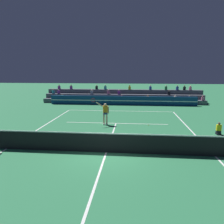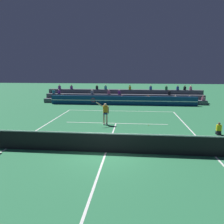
# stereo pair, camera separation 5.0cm
# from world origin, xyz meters

# --- Properties ---
(ground_plane) EXTENTS (120.00, 120.00, 0.00)m
(ground_plane) POSITION_xyz_m (0.00, 0.00, 0.00)
(ground_plane) COLOR #2D7A4C
(court_lines) EXTENTS (11.10, 23.90, 0.01)m
(court_lines) POSITION_xyz_m (0.00, 0.00, 0.00)
(court_lines) COLOR white
(court_lines) RESTS_ON ground
(tennis_net) EXTENTS (12.00, 0.10, 1.10)m
(tennis_net) POSITION_xyz_m (0.00, 0.00, 0.54)
(tennis_net) COLOR #2D6B38
(tennis_net) RESTS_ON ground
(sponsor_banner_wall) EXTENTS (18.00, 0.26, 1.10)m
(sponsor_banner_wall) POSITION_xyz_m (0.00, 15.96, 0.55)
(sponsor_banner_wall) COLOR navy
(sponsor_banner_wall) RESTS_ON ground
(bleacher_stand) EXTENTS (20.86, 2.85, 2.28)m
(bleacher_stand) POSITION_xyz_m (0.01, 18.50, 0.65)
(bleacher_stand) COLOR #4C515B
(bleacher_stand) RESTS_ON ground
(ball_kid_courtside) EXTENTS (0.30, 0.36, 0.84)m
(ball_kid_courtside) POSITION_xyz_m (7.06, 3.95, 0.33)
(ball_kid_courtside) COLOR black
(ball_kid_courtside) RESTS_ON ground
(tennis_player) EXTENTS (1.40, 0.41, 2.19)m
(tennis_player) POSITION_xyz_m (-0.83, 5.88, 0.98)
(tennis_player) COLOR beige
(tennis_player) RESTS_ON ground
(tennis_ball) EXTENTS (0.07, 0.07, 0.07)m
(tennis_ball) POSITION_xyz_m (2.57, 5.94, 0.03)
(tennis_ball) COLOR #C6DB33
(tennis_ball) RESTS_ON ground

